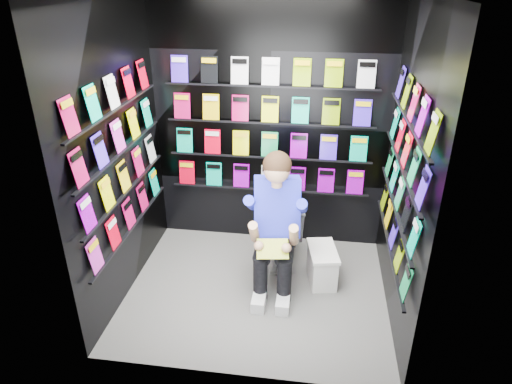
# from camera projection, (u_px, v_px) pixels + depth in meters

# --- Properties ---
(floor) EXTENTS (2.40, 2.40, 0.00)m
(floor) POSITION_uv_depth(u_px,v_px,m) (256.00, 291.00, 4.32)
(floor) COLOR #5E5E5C
(floor) RESTS_ON ground
(wall_back) EXTENTS (2.40, 0.04, 2.60)m
(wall_back) POSITION_uv_depth(u_px,v_px,m) (270.00, 127.00, 4.63)
(wall_back) COLOR black
(wall_back) RESTS_ON floor
(wall_front) EXTENTS (2.40, 0.04, 2.60)m
(wall_front) POSITION_uv_depth(u_px,v_px,m) (235.00, 226.00, 2.85)
(wall_front) COLOR black
(wall_front) RESTS_ON floor
(wall_left) EXTENTS (0.04, 2.00, 2.60)m
(wall_left) POSITION_uv_depth(u_px,v_px,m) (118.00, 157.00, 3.89)
(wall_left) COLOR black
(wall_left) RESTS_ON floor
(wall_right) EXTENTS (0.04, 2.00, 2.60)m
(wall_right) POSITION_uv_depth(u_px,v_px,m) (407.00, 173.00, 3.59)
(wall_right) COLOR black
(wall_right) RESTS_ON floor
(comics_back) EXTENTS (2.10, 0.06, 1.37)m
(comics_back) POSITION_uv_depth(u_px,v_px,m) (270.00, 127.00, 4.60)
(comics_back) COLOR red
(comics_back) RESTS_ON wall_back
(comics_left) EXTENTS (0.06, 1.70, 1.37)m
(comics_left) POSITION_uv_depth(u_px,v_px,m) (121.00, 156.00, 3.89)
(comics_left) COLOR red
(comics_left) RESTS_ON wall_left
(comics_right) EXTENTS (0.06, 1.70, 1.37)m
(comics_right) POSITION_uv_depth(u_px,v_px,m) (403.00, 172.00, 3.59)
(comics_right) COLOR red
(comics_right) RESTS_ON wall_right
(toilet) EXTENTS (0.52, 0.80, 0.73)m
(toilet) POSITION_uv_depth(u_px,v_px,m) (280.00, 227.00, 4.66)
(toilet) COLOR white
(toilet) RESTS_ON floor
(longbox) EXTENTS (0.30, 0.46, 0.32)m
(longbox) POSITION_uv_depth(u_px,v_px,m) (322.00, 266.00, 4.41)
(longbox) COLOR white
(longbox) RESTS_ON floor
(longbox_lid) EXTENTS (0.33, 0.48, 0.03)m
(longbox_lid) POSITION_uv_depth(u_px,v_px,m) (323.00, 251.00, 4.33)
(longbox_lid) COLOR white
(longbox_lid) RESTS_ON longbox
(reader) EXTENTS (0.68, 0.89, 1.51)m
(reader) POSITION_uv_depth(u_px,v_px,m) (277.00, 207.00, 4.13)
(reader) COLOR #171DD0
(reader) RESTS_ON toilet
(held_comic) EXTENTS (0.29, 0.20, 0.12)m
(held_comic) POSITION_uv_depth(u_px,v_px,m) (273.00, 249.00, 3.92)
(held_comic) COLOR green
(held_comic) RESTS_ON reader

